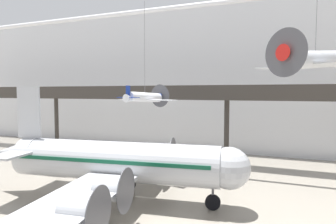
{
  "coord_description": "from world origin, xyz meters",
  "views": [
    {
      "loc": [
        8.21,
        -18.96,
        9.96
      ],
      "look_at": [
        -2.18,
        6.26,
        8.13
      ],
      "focal_mm": 32.0,
      "sensor_mm": 36.0,
      "label": 1
    }
  ],
  "objects": [
    {
      "name": "suspended_plane_silver_racer",
      "position": [
        9.55,
        2.16,
        11.98
      ],
      "size": [
        7.22,
        6.68,
        9.34
      ],
      "rotation": [
        0.0,
        0.0,
        4.09
      ],
      "color": "silver"
    },
    {
      "name": "airliner_silver_main",
      "position": [
        -6.65,
        4.01,
        3.63
      ],
      "size": [
        24.77,
        28.47,
        10.51
      ],
      "rotation": [
        0.0,
        0.0,
        0.14
      ],
      "color": "#B7BABF",
      "rests_on": "ground"
    },
    {
      "name": "mezzanine_walkway",
      "position": [
        0.0,
        21.4,
        9.18
      ],
      "size": [
        110.0,
        3.2,
        10.87
      ],
      "color": "#38332D",
      "rests_on": "ground"
    },
    {
      "name": "hangar_back_wall",
      "position": [
        0.0,
        31.04,
        12.1
      ],
      "size": [
        140.0,
        3.0,
        24.2
      ],
      "color": "silver",
      "rests_on": "ground"
    },
    {
      "name": "ceiling_truss_beam",
      "position": [
        0.0,
        17.0,
        20.59
      ],
      "size": [
        120.0,
        0.6,
        0.6
      ],
      "color": "silver"
    },
    {
      "name": "suspended_plane_white_twin",
      "position": [
        -7.09,
        11.31,
        9.36
      ],
      "size": [
        7.75,
        6.42,
        11.89
      ],
      "rotation": [
        0.0,
        0.0,
        1.35
      ],
      "color": "silver"
    }
  ]
}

